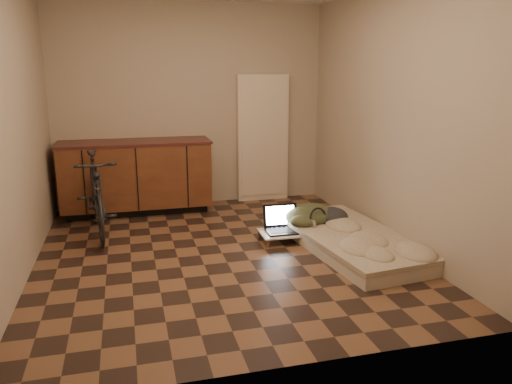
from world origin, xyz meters
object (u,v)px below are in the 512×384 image
object	(u,v)px
futon	(351,240)
lap_desk	(287,233)
bicycle	(96,190)
laptop	(283,226)

from	to	relation	value
futon	lap_desk	xyz separation A→B (m)	(-0.55, 0.38, 0.00)
bicycle	futon	size ratio (longest dim) A/B	0.76
bicycle	futon	bearing A→B (deg)	-30.52
bicycle	futon	distance (m)	2.77
futon	laptop	xyz separation A→B (m)	(-0.59, 0.43, 0.07)
laptop	lap_desk	bearing A→B (deg)	-51.11
bicycle	lap_desk	xyz separation A→B (m)	(1.95, -0.74, -0.41)
lap_desk	bicycle	bearing A→B (deg)	160.30
futon	lap_desk	distance (m)	0.67
futon	bicycle	bearing A→B (deg)	149.31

